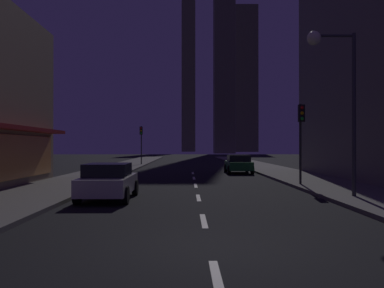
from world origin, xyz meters
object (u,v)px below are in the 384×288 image
object	(u,v)px
street_lamp_right	(333,73)
traffic_light_far_left	(141,137)
traffic_light_near_right	(301,126)
car_parked_near	(108,181)
car_parked_far	(238,164)
fire_hydrant_far_left	(99,173)

from	to	relation	value
street_lamp_right	traffic_light_far_left	bearing A→B (deg)	110.58
traffic_light_near_right	car_parked_near	bearing A→B (deg)	-151.26
traffic_light_near_right	street_lamp_right	bearing A→B (deg)	-91.36
car_parked_far	fire_hydrant_far_left	distance (m)	11.77
car_parked_far	street_lamp_right	world-z (taller)	street_lamp_right
car_parked_far	fire_hydrant_far_left	size ratio (longest dim) A/B	6.48
car_parked_far	fire_hydrant_far_left	bearing A→B (deg)	-143.83
car_parked_near	street_lamp_right	size ratio (longest dim) A/B	0.64
fire_hydrant_far_left	traffic_light_near_right	size ratio (longest dim) A/B	0.16
car_parked_near	street_lamp_right	world-z (taller)	street_lamp_right
fire_hydrant_far_left	traffic_light_near_right	xyz separation A→B (m)	(11.40, -3.99, 2.74)
car_parked_far	traffic_light_near_right	bearing A→B (deg)	-80.14
fire_hydrant_far_left	traffic_light_near_right	bearing A→B (deg)	-19.27
car_parked_near	traffic_light_far_left	bearing A→B (deg)	93.76
fire_hydrant_far_left	street_lamp_right	xyz separation A→B (m)	(11.28, -9.06, 4.61)
car_parked_far	traffic_light_far_left	size ratio (longest dim) A/B	1.01
car_parked_near	car_parked_far	size ratio (longest dim) A/B	1.00
traffic_light_far_left	traffic_light_near_right	bearing A→B (deg)	-65.29
street_lamp_right	fire_hydrant_far_left	bearing A→B (deg)	141.24
car_parked_near	street_lamp_right	xyz separation A→B (m)	(8.98, -0.08, 4.33)
traffic_light_far_left	street_lamp_right	distance (m)	31.01
traffic_light_far_left	street_lamp_right	world-z (taller)	street_lamp_right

